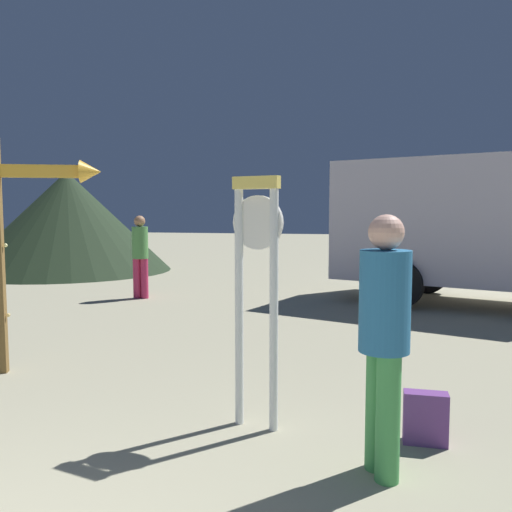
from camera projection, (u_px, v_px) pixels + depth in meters
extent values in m
cylinder|color=white|center=(239.00, 308.00, 4.30)|extent=(0.07, 0.07, 1.96)
cylinder|color=white|center=(274.00, 312.00, 4.16)|extent=(0.07, 0.07, 1.96)
cube|color=#FCDE64|center=(256.00, 183.00, 4.14)|extent=(0.40, 0.17, 0.10)
cylinder|color=white|center=(258.00, 222.00, 4.19)|extent=(0.43, 0.14, 0.44)
cube|color=black|center=(259.00, 222.00, 4.22)|extent=(0.05, 0.02, 0.10)
cube|color=black|center=(259.00, 222.00, 4.22)|extent=(0.12, 0.04, 0.14)
cube|color=yellow|center=(41.00, 171.00, 5.64)|extent=(0.81, 0.36, 0.14)
cone|color=yellow|center=(91.00, 172.00, 5.71)|extent=(0.30, 0.31, 0.25)
sphere|color=#FFDE82|center=(9.00, 315.00, 5.72)|extent=(0.04, 0.04, 0.04)
sphere|color=#F0EE95|center=(6.00, 245.00, 5.65)|extent=(0.04, 0.04, 0.04)
sphere|color=#FFE188|center=(3.00, 174.00, 5.59)|extent=(0.04, 0.04, 0.04)
cylinder|color=#45A050|center=(377.00, 409.00, 3.57)|extent=(0.16, 0.16, 0.85)
cylinder|color=#45A050|center=(388.00, 418.00, 3.40)|extent=(0.16, 0.16, 0.85)
cylinder|color=teal|center=(385.00, 301.00, 3.42)|extent=(0.34, 0.34, 0.67)
sphere|color=#E4AD95|center=(386.00, 232.00, 3.38)|extent=(0.23, 0.23, 0.23)
cube|color=#703B88|center=(425.00, 418.00, 3.97)|extent=(0.33, 0.14, 0.40)
cube|color=#762C83|center=(424.00, 421.00, 4.07)|extent=(0.23, 0.04, 0.18)
cylinder|color=#C82D58|center=(144.00, 278.00, 10.65)|extent=(0.15, 0.15, 0.82)
cylinder|color=#C82D58|center=(137.00, 278.00, 10.67)|extent=(0.15, 0.15, 0.82)
cylinder|color=#53944B|center=(140.00, 243.00, 10.60)|extent=(0.32, 0.32, 0.65)
sphere|color=#A67451|center=(140.00, 221.00, 10.56)|extent=(0.23, 0.23, 0.23)
cube|color=silver|center=(454.00, 221.00, 9.96)|extent=(4.71, 3.36, 2.30)
cylinder|color=black|center=(398.00, 284.00, 9.53)|extent=(0.93, 0.52, 0.90)
cylinder|color=black|center=(427.00, 272.00, 11.36)|extent=(0.93, 0.52, 0.90)
cone|color=#21311E|center=(68.00, 221.00, 15.54)|extent=(6.05, 6.05, 2.97)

